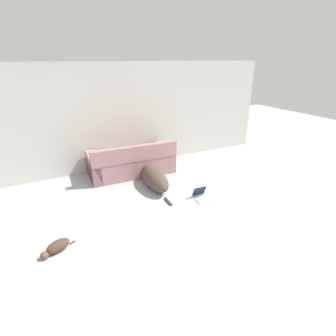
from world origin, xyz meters
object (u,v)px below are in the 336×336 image
(couch, at_px, (132,163))
(cat, at_px, (57,247))
(laptop_open, at_px, (201,195))
(dog, at_px, (154,177))

(couch, relative_size, cat, 3.89)
(laptop_open, bearing_deg, cat, -168.32)
(couch, bearing_deg, cat, 50.18)
(couch, relative_size, laptop_open, 5.58)
(cat, xyz_separation_m, laptop_open, (2.72, 0.37, -0.01))
(couch, height_order, dog, couch)
(cat, bearing_deg, laptop_open, 163.74)
(couch, relative_size, dog, 1.20)
(cat, bearing_deg, dog, -172.54)
(dog, relative_size, cat, 3.23)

